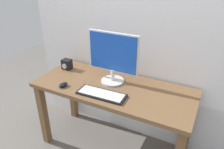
% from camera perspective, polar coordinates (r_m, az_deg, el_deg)
% --- Properties ---
extents(ground_plane, '(6.00, 6.00, 0.00)m').
position_cam_1_polar(ground_plane, '(2.43, 0.33, -18.41)').
color(ground_plane, slate).
extents(desk, '(1.46, 0.61, 0.74)m').
position_cam_1_polar(desk, '(2.02, 0.37, -6.06)').
color(desk, brown).
rests_on(desk, ground_plane).
extents(monitor, '(0.48, 0.22, 0.47)m').
position_cam_1_polar(monitor, '(1.94, 0.28, 4.74)').
color(monitor, silver).
rests_on(monitor, desk).
extents(keyboard_primary, '(0.43, 0.17, 0.02)m').
position_cam_1_polar(keyboard_primary, '(1.84, -2.80, -5.19)').
color(keyboard_primary, black).
rests_on(keyboard_primary, desk).
extents(mouse, '(0.08, 0.10, 0.04)m').
position_cam_1_polar(mouse, '(2.00, -12.79, -2.68)').
color(mouse, black).
rests_on(mouse, desk).
extents(audio_controller, '(0.09, 0.09, 0.11)m').
position_cam_1_polar(audio_controller, '(2.31, -11.84, 2.64)').
color(audio_controller, black).
rests_on(audio_controller, desk).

